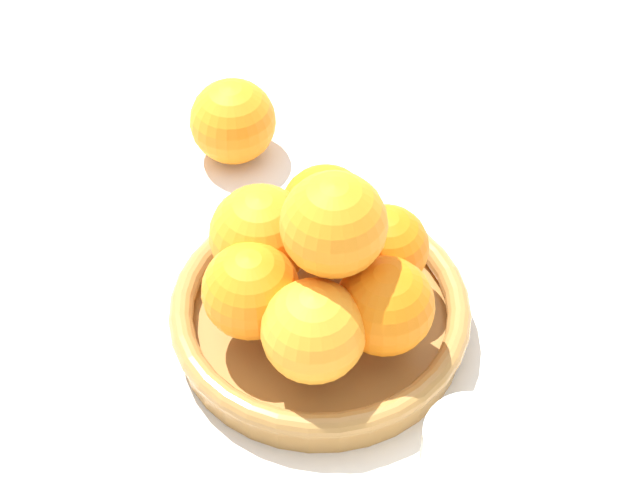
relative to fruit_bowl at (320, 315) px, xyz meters
name	(u,v)px	position (x,y,z in m)	size (l,w,h in m)	color
ground_plane	(320,331)	(0.00, 0.00, -0.02)	(4.00, 4.00, 0.00)	silver
fruit_bowl	(320,315)	(0.00, 0.00, 0.00)	(0.23, 0.23, 0.04)	#A57238
orange_pile	(318,263)	(0.00, 0.00, 0.06)	(0.19, 0.17, 0.13)	orange
stray_orange	(233,121)	(0.20, 0.09, 0.02)	(0.08, 0.08, 0.08)	orange
drinking_glass	(465,480)	(-0.16, -0.11, 0.03)	(0.06, 0.06, 0.11)	silver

